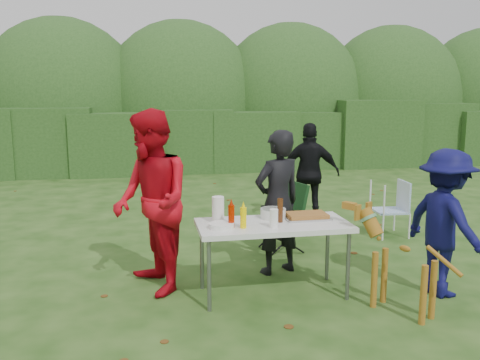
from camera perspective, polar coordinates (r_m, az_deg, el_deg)
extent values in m
plane|color=#1E4211|center=(5.48, 1.80, -11.71)|extent=(80.00, 80.00, 0.00)
cube|color=#23471C|center=(13.06, -5.99, 4.76)|extent=(22.00, 1.40, 1.70)
ellipsoid|color=#3D6628|center=(14.61, -6.61, 8.24)|extent=(20.00, 2.60, 3.20)
cube|color=silver|center=(5.04, 3.76, -5.10)|extent=(1.50, 0.70, 0.05)
cylinder|color=slate|center=(4.76, -3.49, -10.67)|extent=(0.04, 0.04, 0.69)
cylinder|color=slate|center=(5.11, 12.03, -9.43)|extent=(0.04, 0.04, 0.69)
cylinder|color=slate|center=(5.29, -4.30, -8.56)|extent=(0.04, 0.04, 0.69)
cylinder|color=slate|center=(5.60, 9.79, -7.62)|extent=(0.04, 0.04, 0.69)
imported|color=black|center=(5.64, 4.25, -2.53)|extent=(0.69, 0.57, 1.61)
imported|color=#BB0815|center=(5.15, -9.93, -2.45)|extent=(0.93, 1.06, 1.86)
imported|color=black|center=(7.88, 7.85, 0.76)|extent=(0.97, 0.59, 1.55)
imported|color=#0B0C42|center=(5.43, 22.04, -4.50)|extent=(0.75, 1.05, 1.47)
cube|color=#B7B7BA|center=(5.23, 7.51, -4.21)|extent=(0.45, 0.30, 0.02)
cube|color=#9C632A|center=(5.22, 7.51, -3.91)|extent=(0.40, 0.26, 0.04)
cylinder|color=#FFE000|center=(4.81, 0.38, -4.26)|extent=(0.06, 0.06, 0.20)
cylinder|color=#9F1900|center=(4.83, -0.98, -4.09)|extent=(0.06, 0.06, 0.22)
cylinder|color=#47230F|center=(5.04, 4.53, -3.41)|extent=(0.06, 0.06, 0.24)
cylinder|color=white|center=(5.01, -2.48, -3.34)|extent=(0.12, 0.12, 0.26)
cylinder|color=white|center=(4.84, 3.82, -4.33)|extent=(0.08, 0.08, 0.18)
cylinder|color=silver|center=(5.20, 3.74, -3.76)|extent=(0.26, 0.26, 0.10)
cylinder|color=white|center=(4.82, -2.11, -5.15)|extent=(0.24, 0.24, 0.05)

